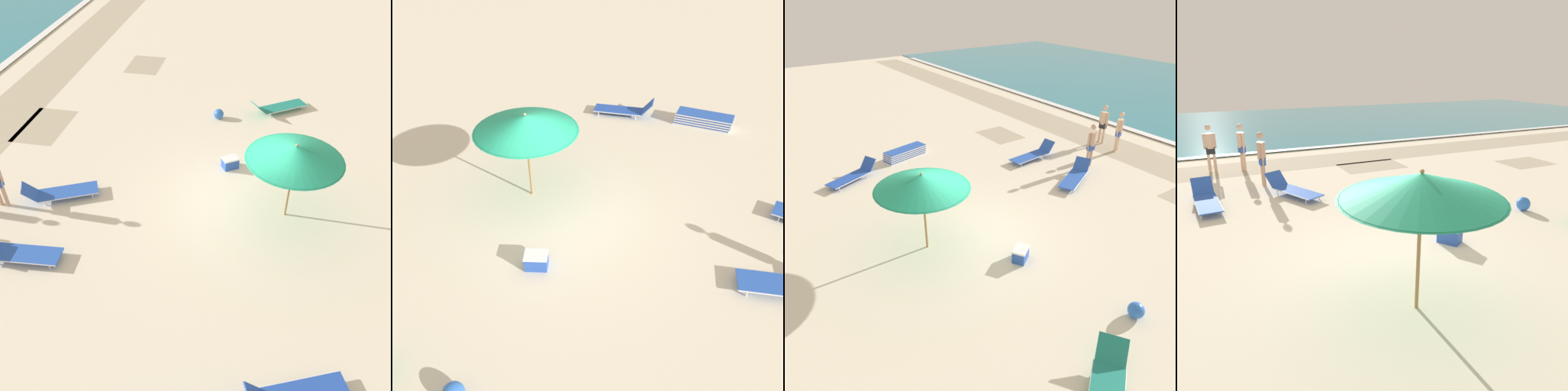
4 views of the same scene
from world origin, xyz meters
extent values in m
cube|color=beige|center=(0.00, 0.00, -0.08)|extent=(60.00, 60.00, 0.16)
cube|color=#B3A68B|center=(0.00, 9.30, 0.00)|extent=(57.00, 2.20, 0.00)
cube|color=#B3A68B|center=(3.01, 7.58, 0.00)|extent=(2.46, 1.60, 0.00)
cube|color=#B3A68B|center=(8.94, 5.45, 0.00)|extent=(1.99, 1.50, 0.00)
cube|color=teal|center=(0.00, 20.86, 0.03)|extent=(60.00, 18.28, 0.06)
cube|color=white|center=(0.00, 11.77, 0.06)|extent=(56.00, 0.44, 0.01)
cylinder|color=#9E7547|center=(-0.22, -1.21, 1.04)|extent=(0.06, 0.06, 2.08)
cone|color=#1E936B|center=(-0.22, -1.21, 2.08)|extent=(2.54, 2.54, 0.40)
cylinder|color=#166E50|center=(-0.22, -1.21, 1.89)|extent=(2.46, 2.46, 0.01)
sphere|color=#9E7547|center=(-0.22, -1.21, 2.30)|extent=(0.07, 0.07, 0.07)
cube|color=blue|center=(-3.10, 5.12, 0.17)|extent=(0.73, 1.82, 0.03)
cylinder|color=silver|center=(-3.40, 5.09, 0.17)|extent=(0.17, 1.78, 0.03)
cylinder|color=silver|center=(-2.80, 5.14, 0.17)|extent=(0.17, 1.78, 0.03)
cube|color=blue|center=(-3.19, 6.18, 0.39)|extent=(0.60, 0.41, 0.45)
cylinder|color=silver|center=(-3.31, 4.40, 0.08)|extent=(0.03, 0.03, 0.16)
cylinder|color=silver|center=(-2.80, 4.44, 0.08)|extent=(0.03, 0.03, 0.16)
cylinder|color=silver|center=(-3.41, 5.79, 0.08)|extent=(0.03, 0.03, 0.16)
cylinder|color=silver|center=(-2.90, 5.83, 0.08)|extent=(0.03, 0.03, 0.16)
cube|color=blue|center=(-0.60, 5.06, 0.17)|extent=(1.27, 1.80, 0.03)
cylinder|color=silver|center=(-0.87, 4.93, 0.17)|extent=(0.76, 1.55, 0.03)
cylinder|color=silver|center=(-0.32, 5.19, 0.17)|extent=(0.76, 1.55, 0.03)
cube|color=blue|center=(-1.04, 6.00, 0.38)|extent=(0.69, 0.60, 0.42)
cylinder|color=silver|center=(-0.54, 4.35, 0.08)|extent=(0.03, 0.03, 0.16)
cylinder|color=silver|center=(-0.08, 4.57, 0.08)|extent=(0.03, 0.03, 0.16)
cylinder|color=silver|center=(-1.11, 5.55, 0.08)|extent=(0.03, 0.03, 0.16)
cylinder|color=silver|center=(-0.65, 5.77, 0.08)|extent=(0.03, 0.03, 0.16)
cylinder|color=tan|center=(-1.31, 6.82, 0.45)|extent=(0.11, 0.11, 0.90)
cylinder|color=tan|center=(-1.31, 6.62, 0.45)|extent=(0.11, 0.11, 0.90)
cube|color=#2D51B2|center=(-1.31, 6.72, 0.82)|extent=(0.18, 0.30, 0.24)
cylinder|color=tan|center=(-1.31, 6.72, 1.18)|extent=(0.27, 0.27, 0.55)
cylinder|color=tan|center=(-1.31, 6.91, 1.17)|extent=(0.08, 0.08, 0.55)
cylinder|color=tan|center=(-1.31, 6.54, 1.17)|extent=(0.08, 0.08, 0.55)
sphere|color=tan|center=(-1.31, 6.72, 1.66)|extent=(0.21, 0.21, 0.21)
cylinder|color=beige|center=(-1.71, 9.03, 0.45)|extent=(0.11, 0.11, 0.90)
cylinder|color=beige|center=(-1.65, 8.84, 0.45)|extent=(0.11, 0.11, 0.90)
cube|color=#2D51B2|center=(-1.68, 8.93, 0.82)|extent=(0.26, 0.34, 0.24)
cylinder|color=beige|center=(-1.68, 8.93, 1.18)|extent=(0.27, 0.27, 0.55)
cylinder|color=beige|center=(-1.74, 9.11, 1.17)|extent=(0.08, 0.08, 0.55)
cylinder|color=beige|center=(-1.62, 8.76, 1.17)|extent=(0.08, 0.08, 0.55)
sphere|color=beige|center=(-1.68, 8.93, 1.66)|extent=(0.21, 0.21, 0.21)
cylinder|color=beige|center=(-2.65, 9.21, 0.45)|extent=(0.11, 0.11, 0.90)
cylinder|color=beige|center=(-2.85, 9.20, 0.45)|extent=(0.11, 0.11, 0.90)
cube|color=black|center=(-2.75, 9.20, 0.82)|extent=(0.31, 0.19, 0.24)
cylinder|color=beige|center=(-2.75, 9.20, 1.18)|extent=(0.27, 0.27, 0.55)
cylinder|color=beige|center=(-2.57, 9.21, 1.17)|extent=(0.08, 0.08, 0.55)
cylinder|color=beige|center=(-2.93, 9.19, 1.17)|extent=(0.08, 0.08, 0.55)
sphere|color=beige|center=(-2.75, 9.20, 1.66)|extent=(0.21, 0.21, 0.21)
sphere|color=blue|center=(4.73, 1.40, 0.19)|extent=(0.37, 0.37, 0.37)
cube|color=blue|center=(1.72, 0.59, 0.16)|extent=(0.54, 0.59, 0.32)
cube|color=white|center=(1.72, 0.59, 0.35)|extent=(0.57, 0.61, 0.05)
camera|label=1|loc=(-9.57, -0.43, 8.24)|focal=40.00mm
camera|label=2|loc=(6.45, 5.23, 6.94)|focal=40.00mm
camera|label=3|loc=(7.77, -4.94, 6.56)|focal=35.00mm
camera|label=4|loc=(-3.09, -5.74, 3.74)|focal=35.00mm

